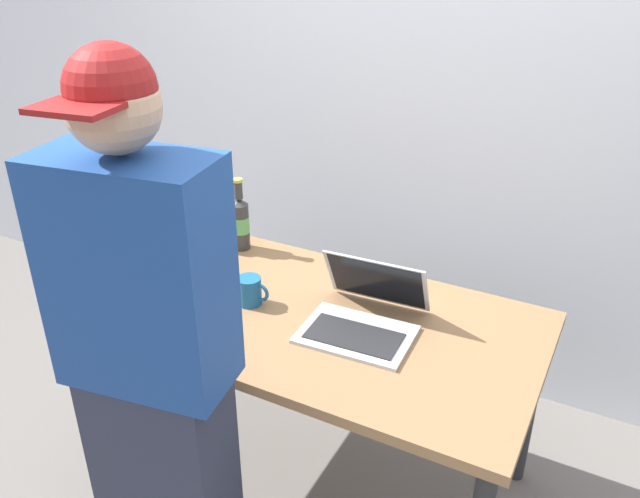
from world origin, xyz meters
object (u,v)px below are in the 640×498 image
laptop (364,314)px  person_figure (153,376)px  beer_bottle_dark (240,222)px  beer_bottle_green (212,223)px  coffee_mug (250,291)px

laptop → person_figure: size_ratio=0.22×
beer_bottle_dark → laptop: bearing=-23.0°
beer_bottle_green → person_figure: size_ratio=0.16×
beer_bottle_green → person_figure: person_figure is taller
laptop → coffee_mug: 0.40m
laptop → person_figure: (-0.30, -0.64, 0.09)m
laptop → coffee_mug: bearing=-172.2°
laptop → beer_bottle_green: beer_bottle_green is taller
laptop → beer_bottle_green: (-0.76, 0.24, 0.06)m
laptop → coffee_mug: laptop is taller
person_figure → coffee_mug: size_ratio=14.13×
coffee_mug → person_figure: bearing=-80.5°
beer_bottle_dark → person_figure: person_figure is taller
laptop → beer_bottle_dark: 0.72m
laptop → beer_bottle_dark: bearing=157.0°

